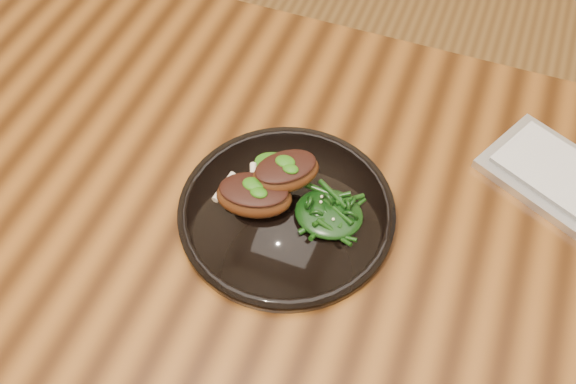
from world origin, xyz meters
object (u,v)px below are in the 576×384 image
(desk, at_px, (311,248))
(plate, at_px, (287,211))
(lamb_chop_front, at_px, (254,195))
(greens_heap, at_px, (329,211))

(desk, relative_size, plate, 5.37)
(desk, xyz_separation_m, lamb_chop_front, (-0.08, -0.02, 0.12))
(plate, relative_size, lamb_chop_front, 2.58)
(lamb_chop_front, distance_m, greens_heap, 0.10)
(desk, distance_m, plate, 0.10)
(plate, xyz_separation_m, greens_heap, (0.06, 0.01, 0.02))
(desk, height_order, greens_heap, greens_heap)
(desk, xyz_separation_m, plate, (-0.04, -0.01, 0.09))
(desk, bearing_deg, lamb_chop_front, -164.82)
(plate, height_order, greens_heap, greens_heap)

